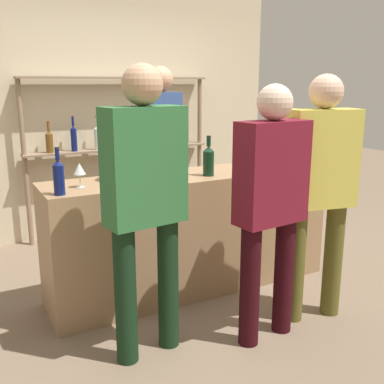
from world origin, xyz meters
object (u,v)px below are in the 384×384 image
at_px(ice_bucket, 123,168).
at_px(customer_left, 145,193).
at_px(counter_bottle_1, 59,176).
at_px(counter_bottle_2, 280,151).
at_px(wine_glass, 79,169).
at_px(counter_bottle_3, 254,156).
at_px(server_behind_counter, 161,143).
at_px(counter_bottle_0, 209,160).
at_px(customer_right, 320,182).
at_px(customer_center, 271,197).

bearing_deg(ice_bucket, customer_left, -100.21).
height_order(counter_bottle_1, counter_bottle_2, counter_bottle_2).
relative_size(counter_bottle_2, wine_glass, 1.83).
relative_size(counter_bottle_3, server_behind_counter, 0.17).
height_order(counter_bottle_0, server_behind_counter, server_behind_counter).
distance_m(counter_bottle_1, ice_bucket, 0.57).
xyz_separation_m(counter_bottle_0, customer_right, (0.46, -0.74, -0.08)).
relative_size(wine_glass, server_behind_counter, 0.09).
relative_size(counter_bottle_2, ice_bucket, 1.31).
relative_size(counter_bottle_3, customer_left, 0.18).
distance_m(counter_bottle_2, customer_right, 0.97).
relative_size(wine_glass, customer_left, 0.10).
bearing_deg(customer_left, server_behind_counter, -35.02).
height_order(counter_bottle_3, customer_center, customer_center).
xyz_separation_m(customer_center, server_behind_counter, (0.07, 1.79, 0.13)).
bearing_deg(customer_right, counter_bottle_0, 43.81).
height_order(customer_left, server_behind_counter, server_behind_counter).
bearing_deg(wine_glass, counter_bottle_0, -4.18).
distance_m(customer_left, customer_right, 1.25).
bearing_deg(customer_left, wine_glass, 9.97).
height_order(counter_bottle_0, customer_center, customer_center).
distance_m(counter_bottle_3, customer_center, 0.90).
relative_size(counter_bottle_0, counter_bottle_2, 1.00).
bearing_deg(counter_bottle_2, server_behind_counter, 133.02).
relative_size(counter_bottle_2, customer_left, 0.18).
relative_size(counter_bottle_0, customer_right, 0.18).
xyz_separation_m(customer_left, server_behind_counter, (0.83, 1.59, 0.06)).
relative_size(counter_bottle_0, customer_left, 0.18).
height_order(ice_bucket, customer_center, customer_center).
bearing_deg(wine_glass, counter_bottle_3, -3.77).
distance_m(counter_bottle_3, wine_glass, 1.42).
relative_size(counter_bottle_3, wine_glass, 1.86).
distance_m(customer_left, customer_center, 0.80).
xyz_separation_m(counter_bottle_3, customer_left, (-1.20, -0.58, -0.04)).
xyz_separation_m(counter_bottle_0, server_behind_counter, (0.05, 0.99, 0.01)).
bearing_deg(counter_bottle_3, wine_glass, 176.23).
relative_size(counter_bottle_2, customer_right, 0.18).
height_order(counter_bottle_3, wine_glass, counter_bottle_3).
bearing_deg(counter_bottle_2, customer_left, -155.12).
xyz_separation_m(counter_bottle_1, server_behind_counter, (1.21, 1.07, 0.01)).
bearing_deg(counter_bottle_2, wine_glass, -177.48).
distance_m(counter_bottle_0, customer_right, 0.87).
height_order(counter_bottle_0, wine_glass, counter_bottle_0).
bearing_deg(counter_bottle_3, counter_bottle_0, 177.18).
bearing_deg(customer_center, server_behind_counter, -7.33).
xyz_separation_m(counter_bottle_0, customer_center, (-0.01, -0.80, -0.12)).
bearing_deg(ice_bucket, counter_bottle_0, -13.53).
relative_size(counter_bottle_0, wine_glass, 1.83).
distance_m(counter_bottle_0, ice_bucket, 0.66).
height_order(wine_glass, customer_right, customer_right).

